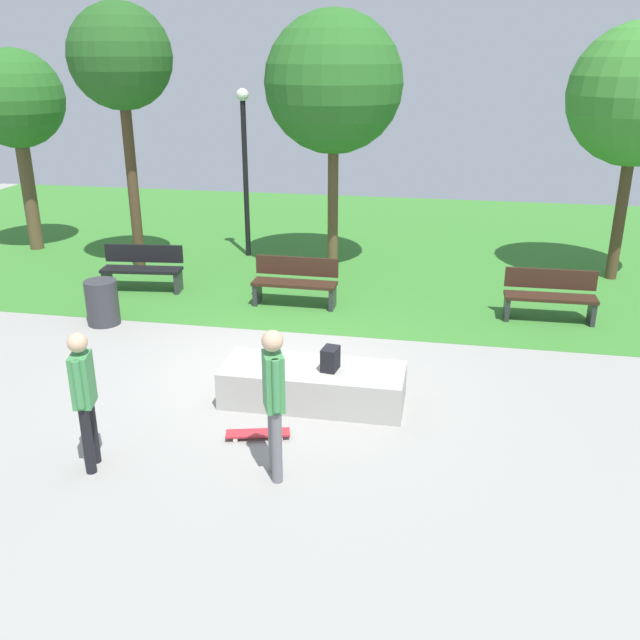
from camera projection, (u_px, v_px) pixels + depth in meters
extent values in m
plane|color=gray|center=(272.00, 370.00, 10.55)|extent=(28.00, 28.00, 0.00)
cube|color=#387A2D|center=(348.00, 243.00, 17.67)|extent=(26.60, 12.46, 0.01)
cube|color=#A8A59E|center=(313.00, 385.00, 9.48)|extent=(2.49, 0.94, 0.52)
cube|color=black|center=(330.00, 359.00, 9.27)|extent=(0.24, 0.31, 0.32)
cylinder|color=black|center=(92.00, 431.00, 8.03)|extent=(0.12, 0.12, 0.82)
cylinder|color=black|center=(88.00, 441.00, 7.82)|extent=(0.12, 0.12, 0.82)
cube|color=#3F8C4C|center=(82.00, 380.00, 7.67)|extent=(0.27, 0.36, 0.61)
cylinder|color=#3F8C4C|center=(86.00, 371.00, 7.82)|extent=(0.09, 0.09, 0.56)
cylinder|color=#3F8C4C|center=(78.00, 385.00, 7.50)|extent=(0.09, 0.09, 0.56)
sphere|color=tan|center=(77.00, 343.00, 7.51)|extent=(0.22, 0.22, 0.22)
cylinder|color=slate|center=(277.00, 448.00, 7.64)|extent=(0.12, 0.12, 0.87)
cylinder|color=slate|center=(273.00, 438.00, 7.84)|extent=(0.12, 0.12, 0.87)
cube|color=#3F8C4C|center=(273.00, 381.00, 7.47)|extent=(0.31, 0.37, 0.65)
cylinder|color=#3F8C4C|center=(276.00, 386.00, 7.31)|extent=(0.09, 0.09, 0.60)
cylinder|color=#3F8C4C|center=(271.00, 373.00, 7.61)|extent=(0.09, 0.09, 0.60)
sphere|color=tan|center=(272.00, 341.00, 7.30)|extent=(0.24, 0.24, 0.24)
cube|color=#A5262D|center=(258.00, 433.00, 8.65)|extent=(0.82, 0.40, 0.02)
cylinder|color=silver|center=(235.00, 440.00, 8.57)|extent=(0.06, 0.04, 0.06)
cylinder|color=silver|center=(236.00, 433.00, 8.72)|extent=(0.06, 0.04, 0.06)
cylinder|color=silver|center=(280.00, 438.00, 8.61)|extent=(0.06, 0.04, 0.06)
cylinder|color=silver|center=(280.00, 432.00, 8.76)|extent=(0.06, 0.04, 0.06)
cube|color=#331E14|center=(294.00, 284.00, 13.07)|extent=(1.60, 0.46, 0.06)
cube|color=#331E14|center=(297.00, 266.00, 13.17)|extent=(1.60, 0.08, 0.36)
cube|color=#2D2D33|center=(333.00, 297.00, 13.01)|extent=(0.08, 0.40, 0.45)
cube|color=#2D2D33|center=(257.00, 292.00, 13.28)|extent=(0.08, 0.40, 0.45)
cube|color=#331E14|center=(550.00, 297.00, 12.32)|extent=(1.61, 0.46, 0.06)
cube|color=#331E14|center=(551.00, 279.00, 12.42)|extent=(1.60, 0.08, 0.36)
cube|color=#2D2D33|center=(592.00, 312.00, 12.28)|extent=(0.08, 0.40, 0.45)
cube|color=#2D2D33|center=(507.00, 307.00, 12.52)|extent=(0.08, 0.40, 0.45)
cube|color=black|center=(142.00, 270.00, 13.91)|extent=(1.64, 0.61, 0.06)
cube|color=black|center=(144.00, 253.00, 14.01)|extent=(1.60, 0.23, 0.36)
cube|color=#2D2D33|center=(178.00, 281.00, 13.93)|extent=(0.12, 0.40, 0.45)
cube|color=#2D2D33|center=(107.00, 280.00, 14.04)|extent=(0.12, 0.40, 0.45)
cylinder|color=#4C3823|center=(621.00, 211.00, 14.35)|extent=(0.24, 0.24, 2.93)
sphere|color=#387F2D|center=(639.00, 95.00, 13.53)|extent=(2.77, 2.77, 2.77)
cylinder|color=#4C3823|center=(133.00, 183.00, 14.92)|extent=(0.23, 0.23, 3.82)
sphere|color=#23561E|center=(120.00, 56.00, 14.01)|extent=(2.11, 2.11, 2.11)
cylinder|color=brown|center=(333.00, 199.00, 15.11)|extent=(0.23, 0.23, 3.09)
sphere|color=#286623|center=(334.00, 83.00, 14.25)|extent=(2.88, 2.88, 2.88)
cylinder|color=brown|center=(29.00, 190.00, 16.64)|extent=(0.33, 0.33, 2.88)
sphere|color=#286623|center=(15.00, 99.00, 15.88)|extent=(2.22, 2.22, 2.22)
cylinder|color=black|center=(246.00, 181.00, 15.93)|extent=(0.12, 0.12, 3.55)
sphere|color=silver|center=(242.00, 95.00, 15.25)|extent=(0.28, 0.28, 0.28)
cylinder|color=#333338|center=(102.00, 302.00, 12.22)|extent=(0.57, 0.57, 0.80)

